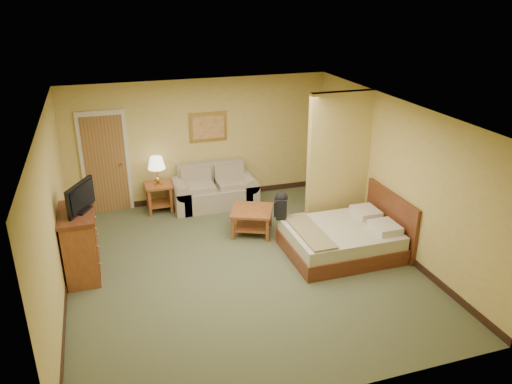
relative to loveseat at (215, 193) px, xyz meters
name	(u,v)px	position (x,y,z in m)	size (l,w,h in m)	color
floor	(241,266)	(-0.17, -2.57, -0.29)	(6.00, 6.00, 0.00)	#4C5235
ceiling	(239,112)	(-0.17, -2.57, 2.31)	(6.00, 6.00, 0.00)	white
back_wall	(201,141)	(-0.17, 0.43, 1.01)	(5.50, 0.02, 2.60)	tan
left_wall	(53,217)	(-2.92, -2.57, 1.01)	(0.02, 6.00, 2.60)	tan
right_wall	(394,175)	(2.58, -2.57, 1.01)	(0.02, 6.00, 2.60)	tan
partition	(338,162)	(1.98, -1.65, 1.01)	(1.20, 0.15, 2.60)	tan
door	(105,163)	(-2.12, 0.39, 0.75)	(0.94, 0.16, 2.10)	beige
baseboard	(203,196)	(-0.17, 0.42, -0.23)	(5.50, 0.02, 0.12)	black
loveseat	(215,193)	(0.00, 0.00, 0.00)	(1.74, 0.81, 0.88)	gray
side_table	(159,193)	(-1.15, 0.08, 0.10)	(0.53, 0.53, 0.59)	brown
table_lamp	(156,164)	(-1.15, 0.08, 0.74)	(0.35, 0.35, 0.58)	#B88F44
coffee_table	(252,216)	(0.37, -1.46, 0.05)	(0.98, 0.98, 0.47)	brown
wall_picture	(208,127)	(0.00, 0.40, 1.31)	(0.79, 0.04, 0.62)	#B78E3F
dresser	(80,244)	(-2.64, -2.05, 0.28)	(0.55, 1.04, 1.11)	brown
tv	(81,198)	(-2.54, -2.05, 1.04)	(0.40, 0.69, 0.46)	black
bed	(344,238)	(1.66, -2.67, -0.01)	(1.90, 1.56, 1.01)	#532413
backpack	(281,204)	(0.75, -1.97, 0.46)	(0.27, 0.33, 0.49)	black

